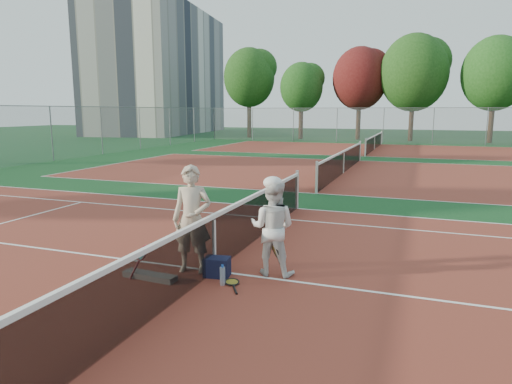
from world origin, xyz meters
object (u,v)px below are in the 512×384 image
player_a (192,219)px  water_bottle (223,276)px  racket_spare (232,282)px  sports_bag_navy (217,267)px  sports_bag_purple (220,269)px  racket_black_held (276,260)px  net_main (214,243)px  apartment_block (160,72)px  player_b (273,228)px  racket_red (143,261)px

player_a → water_bottle: (0.74, -0.41, -0.78)m
racket_spare → sports_bag_navy: (-0.36, 0.21, 0.14)m
sports_bag_purple → sports_bag_navy: bearing=-118.9°
racket_black_held → sports_bag_navy: racket_black_held is taller
net_main → apartment_block: 52.62m
racket_black_held → water_bottle: bearing=3.0°
apartment_block → player_b: (28.97, -43.76, -6.69)m
net_main → racket_spare: (0.51, -0.42, -0.49)m
racket_red → racket_black_held: racket_black_held is taller
net_main → sports_bag_purple: (0.18, -0.15, -0.39)m
net_main → racket_red: (-1.02, -0.62, -0.25)m
player_a → racket_red: 1.07m
racket_red → sports_bag_navy: racket_red is taller
racket_black_held → water_bottle: racket_black_held is taller
net_main → racket_black_held: 1.10m
net_main → sports_bag_purple: bearing=-40.6°
net_main → racket_red: size_ratio=20.87×
net_main → apartment_block: bearing=122.5°
apartment_block → water_bottle: size_ratio=73.33×
player_b → racket_black_held: player_b is taller
player_b → racket_red: (-2.00, -0.87, -0.55)m
player_b → racket_spare: bearing=53.2°
racket_black_held → racket_red: bearing=-21.5°
apartment_block → racket_spare: size_ratio=36.63×
apartment_block → racket_black_held: (29.07, -43.88, -7.22)m
apartment_block → player_b: apartment_block is taller
racket_red → water_bottle: 1.42m
player_b → sports_bag_navy: bearing=26.7°
sports_bag_navy → racket_red: bearing=-160.3°
player_a → racket_red: bearing=-154.6°
player_b → sports_bag_navy: player_b is taller
apartment_block → player_a: 52.48m
racket_red → racket_spare: (1.53, 0.20, -0.24)m
player_a → racket_black_held: bearing=-1.7°
racket_red → water_bottle: bearing=-54.5°
sports_bag_purple → net_main: bearing=139.4°
racket_red → player_a: bearing=-21.4°
player_a → player_b: bearing=4.0°
player_a → sports_bag_navy: player_a is taller
apartment_block → racket_black_held: bearing=-56.5°
player_a → apartment_block: bearing=110.6°
racket_spare → sports_bag_purple: bearing=19.1°
player_b → water_bottle: (-0.58, -0.78, -0.66)m
sports_bag_purple → water_bottle: (0.22, -0.38, 0.03)m
player_b → sports_bag_navy: (-0.83, -0.45, -0.64)m
racket_black_held → racket_spare: 0.83m
racket_red → sports_bag_navy: bearing=-38.5°
racket_black_held → net_main: bearing=-34.6°
sports_bag_navy → racket_spare: bearing=-30.6°
net_main → water_bottle: bearing=-53.7°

